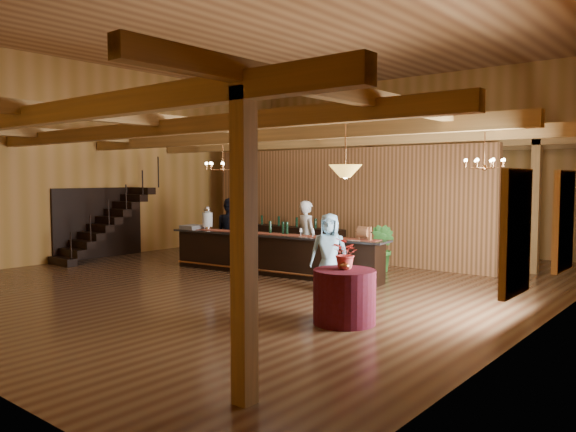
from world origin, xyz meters
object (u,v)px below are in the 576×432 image
Objects in this scene: backbar_shelf at (297,242)px; chandelier_right at (484,163)px; raffle_drum at (364,232)px; tasting_bar at (273,254)px; chandelier_left at (223,166)px; beverage_dispenser at (207,218)px; round_table at (344,297)px; guest at (329,252)px; floor_plant at (383,248)px; staff_second at (230,230)px; bartender at (307,237)px; pendant_lamp at (345,171)px.

chandelier_right is at bearing -12.62° from backbar_shelf.
tasting_bar is at bearing -174.34° from raffle_drum.
tasting_bar is at bearing 38.50° from chandelier_left.
beverage_dispenser reaches higher than raffle_drum.
beverage_dispenser is 0.61× the size of round_table.
guest is 1.36× the size of floor_plant.
chandelier_right is at bearing 11.29° from guest.
bartender is at bearing -175.88° from staff_second.
beverage_dispenser is at bearing 145.30° from guest.
bartender is (0.45, 0.73, 0.38)m from tasting_bar.
raffle_drum is 0.29× the size of floor_plant.
chandelier_left is at bearing 157.62° from round_table.
tasting_bar is 7.24× the size of chandelier_left.
pendant_lamp reaches higher than guest.
beverage_dispenser is at bearing -151.48° from floor_plant.
beverage_dispenser reaches higher than backbar_shelf.
raffle_drum is 2.80m from chandelier_right.
guest reaches higher than floor_plant.
backbar_shelf reaches higher than round_table.
backbar_shelf is 3.87× the size of chandelier_right.
staff_second is (-5.92, 3.37, 0.44)m from round_table.
pendant_lamp is at bearing -44.55° from backbar_shelf.
tasting_bar is at bearing 79.04° from bartender.
backbar_shelf is at bearing 109.19° from guest.
beverage_dispenser is at bearing 178.70° from tasting_bar.
tasting_bar is 17.04× the size of raffle_drum.
raffle_drum reaches higher than floor_plant.
guest is at bearing -141.68° from chandelier_right.
tasting_bar is 5.16m from chandelier_right.
round_table is at bearing -101.43° from chandelier_right.
staff_second is (-1.20, 1.42, -1.70)m from chandelier_left.
raffle_drum is at bearing 5.56° from beverage_dispenser.
guest is at bearing -7.68° from beverage_dispenser.
round_table is (1.44, -2.91, -0.71)m from raffle_drum.
tasting_bar is at bearing -61.50° from backbar_shelf.
pendant_lamp is at bearing -22.97° from beverage_dispenser.
bartender is at bearing 51.70° from tasting_bar.
beverage_dispenser is 6.47m from pendant_lamp.
chandelier_right is at bearing -172.99° from staff_second.
staff_second is (-2.12, 0.69, 0.38)m from tasting_bar.
staff_second reaches higher than beverage_dispenser.
raffle_drum is 0.38× the size of pendant_lamp.
beverage_dispenser reaches higher than round_table.
backbar_shelf is (-1.34, 2.59, -0.05)m from tasting_bar.
bartender is at bearing -174.33° from chandelier_right.
beverage_dispenser is (-2.06, -0.20, 0.76)m from tasting_bar.
floor_plant is (2.77, 2.66, -1.99)m from chandelier_left.
tasting_bar is 2.67m from floor_plant.
beverage_dispenser is 4.28m from guest.
chandelier_right is 3.90m from pendant_lamp.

